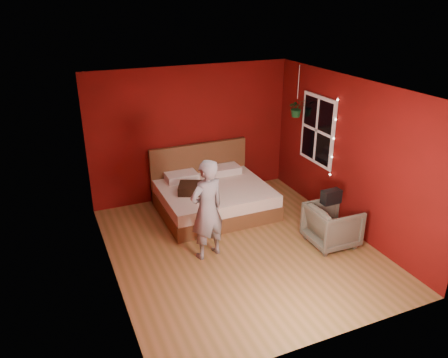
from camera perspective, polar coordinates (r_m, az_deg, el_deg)
floor at (r=7.18m, az=2.11°, el=-8.95°), size 4.50×4.50×0.00m
room_walls at (r=6.44m, az=2.32°, el=3.79°), size 4.04×4.54×2.62m
window at (r=8.20m, az=12.10°, el=6.26°), size 0.05×0.97×1.27m
fairy_lights at (r=7.78m, az=14.14°, el=5.16°), size 0.04×0.04×1.45m
bed at (r=8.24m, az=-1.50°, el=-2.20°), size 1.99×1.70×1.10m
person at (r=6.59m, az=-2.24°, el=-4.03°), size 0.67×0.53×1.61m
armchair at (r=7.33m, az=13.94°, el=-5.86°), size 0.77×0.75×0.69m
handbag at (r=7.22m, az=13.83°, el=-2.26°), size 0.32×0.17×0.23m
throw_pillow at (r=7.86m, az=-4.33°, el=-1.23°), size 0.57×0.57×0.15m
hanging_plant at (r=8.49m, az=9.49°, el=9.15°), size 0.38×0.35×0.97m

